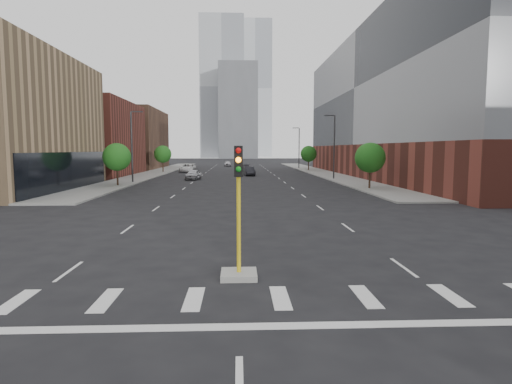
{
  "coord_description": "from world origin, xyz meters",
  "views": [
    {
      "loc": [
        -0.0,
        -4.99,
        4.29
      ],
      "look_at": [
        0.73,
        12.85,
        2.5
      ],
      "focal_mm": 30.0,
      "sensor_mm": 36.0,
      "label": 1
    }
  ],
  "objects": [
    {
      "name": "sidewalk_left_far",
      "position": [
        -15.0,
        74.0,
        0.07
      ],
      "size": [
        5.0,
        92.0,
        0.15
      ],
      "primitive_type": "cube",
      "color": "gray",
      "rests_on": "ground"
    },
    {
      "name": "sidewalk_right_far",
      "position": [
        15.0,
        74.0,
        0.07
      ],
      "size": [
        5.0,
        92.0,
        0.15
      ],
      "primitive_type": "cube",
      "color": "gray",
      "rests_on": "ground"
    },
    {
      "name": "building_left_far_a",
      "position": [
        -27.5,
        66.0,
        6.0
      ],
      "size": [
        20.0,
        22.0,
        12.0
      ],
      "primitive_type": "cube",
      "color": "brown",
      "rests_on": "ground"
    },
    {
      "name": "building_left_far_b",
      "position": [
        -27.5,
        92.0,
        6.5
      ],
      "size": [
        20.0,
        24.0,
        13.0
      ],
      "primitive_type": "cube",
      "color": "brown",
      "rests_on": "ground"
    },
    {
      "name": "building_right_main",
      "position": [
        29.5,
        60.0,
        11.0
      ],
      "size": [
        24.0,
        70.0,
        22.0
      ],
      "color": "brown",
      "rests_on": "ground"
    },
    {
      "name": "tower_left",
      "position": [
        -8.0,
        220.0,
        35.0
      ],
      "size": [
        22.0,
        22.0,
        70.0
      ],
      "primitive_type": "cube",
      "color": "#B2B7BC",
      "rests_on": "ground"
    },
    {
      "name": "tower_right",
      "position": [
        10.0,
        260.0,
        40.0
      ],
      "size": [
        20.0,
        20.0,
        80.0
      ],
      "primitive_type": "cube",
      "color": "#B2B7BC",
      "rests_on": "ground"
    },
    {
      "name": "tower_mid",
      "position": [
        0.0,
        200.0,
        22.0
      ],
      "size": [
        18.0,
        18.0,
        44.0
      ],
      "primitive_type": "cube",
      "color": "slate",
      "rests_on": "ground"
    },
    {
      "name": "median_traffic_signal",
      "position": [
        0.0,
        8.97,
        0.97
      ],
      "size": [
        1.2,
        1.2,
        4.4
      ],
      "color": "#999993",
      "rests_on": "ground"
    },
    {
      "name": "streetlight_right_a",
      "position": [
        13.41,
        55.0,
        5.01
      ],
      "size": [
        1.6,
        0.22,
        9.07
      ],
      "color": "#2D2D30",
      "rests_on": "ground"
    },
    {
      "name": "streetlight_right_b",
      "position": [
        13.41,
        90.0,
        5.01
      ],
      "size": [
        1.6,
        0.22,
        9.07
      ],
      "color": "#2D2D30",
      "rests_on": "ground"
    },
    {
      "name": "streetlight_left",
      "position": [
        -13.41,
        50.0,
        5.01
      ],
      "size": [
        1.6,
        0.22,
        9.07
      ],
      "color": "#2D2D30",
      "rests_on": "ground"
    },
    {
      "name": "tree_left_near",
      "position": [
        -14.0,
        45.0,
        3.39
      ],
      "size": [
        3.2,
        3.2,
        4.85
      ],
      "color": "#382619",
      "rests_on": "ground"
    },
    {
      "name": "tree_left_far",
      "position": [
        -14.0,
        75.0,
        3.39
      ],
      "size": [
        3.2,
        3.2,
        4.85
      ],
      "color": "#382619",
      "rests_on": "ground"
    },
    {
      "name": "tree_right_near",
      "position": [
        14.0,
        40.0,
        3.39
      ],
      "size": [
        3.2,
        3.2,
        4.85
      ],
      "color": "#382619",
      "rests_on": "ground"
    },
    {
      "name": "tree_right_far",
      "position": [
        14.0,
        80.0,
        3.39
      ],
      "size": [
        3.2,
        3.2,
        4.85
      ],
      "color": "#382619",
      "rests_on": "ground"
    },
    {
      "name": "car_near_left",
      "position": [
        -6.41,
        55.81,
        0.73
      ],
      "size": [
        2.31,
        4.46,
        1.45
      ],
      "primitive_type": "imported",
      "rotation": [
        0.0,
        0.0,
        -0.15
      ],
      "color": "#B3B3B8",
      "rests_on": "ground"
    },
    {
      "name": "car_mid_right",
      "position": [
        1.74,
        64.53,
        0.73
      ],
      "size": [
        1.97,
        4.55,
        1.46
      ],
      "primitive_type": "imported",
      "rotation": [
        0.0,
        0.0,
        0.1
      ],
      "color": "black",
      "rests_on": "ground"
    },
    {
      "name": "car_far_left",
      "position": [
        -9.59,
        76.28,
        0.79
      ],
      "size": [
        2.8,
        5.76,
        1.58
      ],
      "primitive_type": "imported",
      "rotation": [
        0.0,
        0.0,
        -0.03
      ],
      "color": "silver",
      "rests_on": "ground"
    },
    {
      "name": "car_deep_right",
      "position": [
        1.5,
        79.27,
        0.68
      ],
      "size": [
        2.38,
        4.86,
        1.36
      ],
      "primitive_type": "imported",
      "rotation": [
        0.0,
        0.0,
        -0.1
      ],
      "color": "black",
      "rests_on": "ground"
    },
    {
      "name": "car_distant",
      "position": [
        -2.71,
        103.46,
        0.67
      ],
      "size": [
        1.81,
        4.04,
        1.35
      ],
      "primitive_type": "imported",
      "rotation": [
        0.0,
        0.0,
        0.06
      ],
      "color": "silver",
      "rests_on": "ground"
    }
  ]
}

